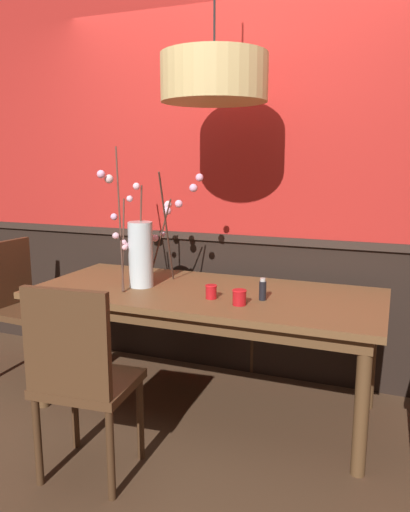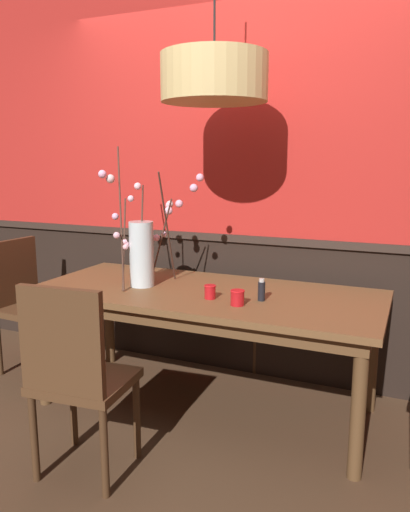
{
  "view_description": "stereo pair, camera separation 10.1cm",
  "coord_description": "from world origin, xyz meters",
  "px_view_note": "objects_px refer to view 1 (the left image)",
  "views": [
    {
      "loc": [
        1.02,
        -2.62,
        1.49
      ],
      "look_at": [
        0.0,
        0.0,
        0.95
      ],
      "focal_mm": 34.61,
      "sensor_mm": 36.0,
      "label": 1
    },
    {
      "loc": [
        1.12,
        -2.58,
        1.49
      ],
      "look_at": [
        0.0,
        0.0,
        0.95
      ],
      "focal_mm": 34.61,
      "sensor_mm": 36.0,
      "label": 2
    }
  ],
  "objects_px": {
    "chair_near_side_left": "(80,374)",
    "vase_with_blossoms": "(141,251)",
    "candle_holder_nearer_edge": "(239,297)",
    "pendant_lamp": "(214,78)",
    "chair_far_side_right": "(286,293)",
    "dining_table": "(205,303)",
    "chair_head_west_end": "(22,300)",
    "candle_holder_nearer_center": "(211,292)",
    "condiment_bottle": "(263,290)",
    "chair_far_side_left": "(207,288)"
  },
  "relations": [
    {
      "from": "dining_table",
      "to": "candle_holder_nearer_edge",
      "type": "bearing_deg",
      "value": -37.03
    },
    {
      "from": "chair_far_side_left",
      "to": "vase_with_blossoms",
      "type": "bearing_deg",
      "value": -94.41
    },
    {
      "from": "chair_near_side_left",
      "to": "chair_far_side_right",
      "type": "bearing_deg",
      "value": 71.67
    },
    {
      "from": "dining_table",
      "to": "condiment_bottle",
      "type": "relative_size",
      "value": 16.58
    },
    {
      "from": "pendant_lamp",
      "to": "candle_holder_nearer_center",
      "type": "bearing_deg",
      "value": -73.67
    },
    {
      "from": "candle_holder_nearer_center",
      "to": "dining_table",
      "type": "bearing_deg",
      "value": 122.56
    },
    {
      "from": "candle_holder_nearer_edge",
      "to": "condiment_bottle",
      "type": "xyz_separation_m",
      "value": [
        0.09,
        0.14,
        0.02
      ]
    },
    {
      "from": "candle_holder_nearer_edge",
      "to": "pendant_lamp",
      "type": "height_order",
      "value": "pendant_lamp"
    },
    {
      "from": "chair_far_side_left",
      "to": "chair_far_side_right",
      "type": "height_order",
      "value": "chair_far_side_right"
    },
    {
      "from": "chair_head_west_end",
      "to": "candle_holder_nearer_edge",
      "type": "height_order",
      "value": "chair_head_west_end"
    },
    {
      "from": "dining_table",
      "to": "chair_head_west_end",
      "type": "relative_size",
      "value": 2.17
    },
    {
      "from": "chair_far_side_left",
      "to": "chair_head_west_end",
      "type": "bearing_deg",
      "value": -141.87
    },
    {
      "from": "candle_holder_nearer_edge",
      "to": "condiment_bottle",
      "type": "height_order",
      "value": "condiment_bottle"
    },
    {
      "from": "vase_with_blossoms",
      "to": "pendant_lamp",
      "type": "distance_m",
      "value": 1.07
    },
    {
      "from": "chair_head_west_end",
      "to": "candle_holder_nearer_edge",
      "type": "distance_m",
      "value": 1.71
    },
    {
      "from": "chair_far_side_right",
      "to": "dining_table",
      "type": "bearing_deg",
      "value": -109.4
    },
    {
      "from": "chair_far_side_right",
      "to": "vase_with_blossoms",
      "type": "height_order",
      "value": "vase_with_blossoms"
    },
    {
      "from": "candle_holder_nearer_edge",
      "to": "pendant_lamp",
      "type": "xyz_separation_m",
      "value": [
        -0.23,
        0.24,
        1.15
      ]
    },
    {
      "from": "candle_holder_nearer_edge",
      "to": "condiment_bottle",
      "type": "distance_m",
      "value": 0.16
    },
    {
      "from": "dining_table",
      "to": "vase_with_blossoms",
      "type": "bearing_deg",
      "value": -173.87
    },
    {
      "from": "chair_near_side_left",
      "to": "candle_holder_nearer_edge",
      "type": "distance_m",
      "value": 0.89
    },
    {
      "from": "chair_far_side_right",
      "to": "chair_near_side_left",
      "type": "bearing_deg",
      "value": -108.33
    },
    {
      "from": "candle_holder_nearer_edge",
      "to": "pendant_lamp",
      "type": "bearing_deg",
      "value": 134.75
    },
    {
      "from": "chair_near_side_left",
      "to": "pendant_lamp",
      "type": "bearing_deg",
      "value": 70.72
    },
    {
      "from": "condiment_bottle",
      "to": "vase_with_blossoms",
      "type": "bearing_deg",
      "value": 177.71
    },
    {
      "from": "vase_with_blossoms",
      "to": "chair_far_side_left",
      "type": "bearing_deg",
      "value": 85.59
    },
    {
      "from": "dining_table",
      "to": "vase_with_blossoms",
      "type": "height_order",
      "value": "vase_with_blossoms"
    },
    {
      "from": "chair_far_side_right",
      "to": "pendant_lamp",
      "type": "bearing_deg",
      "value": -107.29
    },
    {
      "from": "candle_holder_nearer_center",
      "to": "pendant_lamp",
      "type": "distance_m",
      "value": 1.17
    },
    {
      "from": "chair_head_west_end",
      "to": "condiment_bottle",
      "type": "xyz_separation_m",
      "value": [
        1.76,
        -0.1,
        0.27
      ]
    },
    {
      "from": "chair_far_side_right",
      "to": "candle_holder_nearer_edge",
      "type": "bearing_deg",
      "value": -91.39
    },
    {
      "from": "pendant_lamp",
      "to": "chair_far_side_left",
      "type": "bearing_deg",
      "value": 113.73
    },
    {
      "from": "condiment_bottle",
      "to": "dining_table",
      "type": "bearing_deg",
      "value": 168.79
    },
    {
      "from": "chair_near_side_left",
      "to": "chair_far_side_right",
      "type": "distance_m",
      "value": 1.82
    },
    {
      "from": "vase_with_blossoms",
      "to": "condiment_bottle",
      "type": "height_order",
      "value": "vase_with_blossoms"
    },
    {
      "from": "chair_near_side_left",
      "to": "vase_with_blossoms",
      "type": "height_order",
      "value": "vase_with_blossoms"
    },
    {
      "from": "chair_head_west_end",
      "to": "chair_near_side_left",
      "type": "height_order",
      "value": "chair_near_side_left"
    },
    {
      "from": "chair_far_side_left",
      "to": "chair_near_side_left",
      "type": "xyz_separation_m",
      "value": [
        0.05,
        -1.74,
        0.03
      ]
    },
    {
      "from": "dining_table",
      "to": "candle_holder_nearer_center",
      "type": "height_order",
      "value": "candle_holder_nearer_center"
    },
    {
      "from": "chair_head_west_end",
      "to": "chair_near_side_left",
      "type": "bearing_deg",
      "value": -38.67
    },
    {
      "from": "dining_table",
      "to": "pendant_lamp",
      "type": "bearing_deg",
      "value": 31.53
    },
    {
      "from": "vase_with_blossoms",
      "to": "condiment_bottle",
      "type": "xyz_separation_m",
      "value": [
        0.76,
        -0.03,
        -0.16
      ]
    },
    {
      "from": "chair_head_west_end",
      "to": "vase_with_blossoms",
      "type": "bearing_deg",
      "value": -3.99
    },
    {
      "from": "candle_holder_nearer_center",
      "to": "pendant_lamp",
      "type": "bearing_deg",
      "value": 106.33
    },
    {
      "from": "dining_table",
      "to": "condiment_bottle",
      "type": "distance_m",
      "value": 0.4
    },
    {
      "from": "chair_far_side_left",
      "to": "candle_holder_nearer_center",
      "type": "distance_m",
      "value": 1.13
    },
    {
      "from": "chair_far_side_right",
      "to": "vase_with_blossoms",
      "type": "bearing_deg",
      "value": -127.7
    },
    {
      "from": "chair_far_side_right",
      "to": "candle_holder_nearer_edge",
      "type": "height_order",
      "value": "chair_far_side_right"
    },
    {
      "from": "condiment_bottle",
      "to": "chair_near_side_left",
      "type": "bearing_deg",
      "value": -128.64
    },
    {
      "from": "chair_far_side_left",
      "to": "condiment_bottle",
      "type": "bearing_deg",
      "value": -53.56
    }
  ]
}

